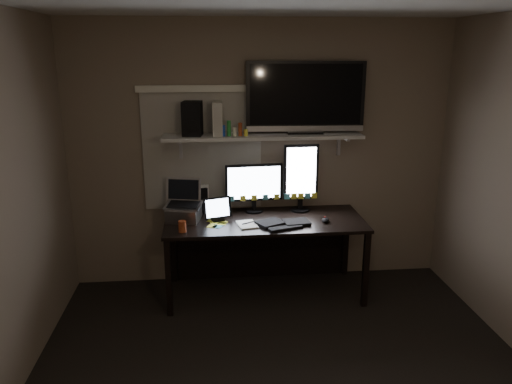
{
  "coord_description": "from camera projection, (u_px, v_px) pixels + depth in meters",
  "views": [
    {
      "loc": [
        -0.49,
        -2.83,
        2.23
      ],
      "look_at": [
        -0.1,
        1.25,
        1.05
      ],
      "focal_mm": 35.0,
      "sensor_mm": 36.0,
      "label": 1
    }
  ],
  "objects": [
    {
      "name": "back_wall",
      "position": [
        261.0,
        155.0,
        4.75
      ],
      "size": [
        3.6,
        0.0,
        3.6
      ],
      "primitive_type": "plane",
      "rotation": [
        1.57,
        0.0,
        0.0
      ],
      "color": "#756354",
      "rests_on": "floor"
    },
    {
      "name": "mouse",
      "position": [
        325.0,
        220.0,
        4.47
      ],
      "size": [
        0.09,
        0.12,
        0.04
      ],
      "primitive_type": "ellipsoid",
      "rotation": [
        0.0,
        0.0,
        -0.27
      ],
      "color": "black",
      "rests_on": "desk"
    },
    {
      "name": "laptop",
      "position": [
        183.0,
        202.0,
        4.46
      ],
      "size": [
        0.37,
        0.33,
        0.36
      ],
      "primitive_type": "cube",
      "rotation": [
        0.0,
        0.0,
        -0.22
      ],
      "color": "#A3A3A8",
      "rests_on": "desk"
    },
    {
      "name": "file_sorter",
      "position": [
        196.0,
        199.0,
        4.72
      ],
      "size": [
        0.21,
        0.14,
        0.25
      ],
      "primitive_type": "cube",
      "rotation": [
        0.0,
        0.0,
        0.29
      ],
      "color": "black",
      "rests_on": "desk"
    },
    {
      "name": "keyboard",
      "position": [
        283.0,
        223.0,
        4.4
      ],
      "size": [
        0.5,
        0.32,
        0.03
      ],
      "primitive_type": "cube",
      "rotation": [
        0.0,
        0.0,
        0.31
      ],
      "color": "black",
      "rests_on": "desk"
    },
    {
      "name": "desk",
      "position": [
        263.0,
        233.0,
        4.7
      ],
      "size": [
        1.8,
        0.75,
        0.73
      ],
      "color": "black",
      "rests_on": "floor"
    },
    {
      "name": "monitor_landscape",
      "position": [
        254.0,
        188.0,
        4.69
      ],
      "size": [
        0.54,
        0.09,
        0.47
      ],
      "primitive_type": "cube",
      "rotation": [
        0.0,
        0.0,
        0.07
      ],
      "color": "black",
      "rests_on": "desk"
    },
    {
      "name": "monitor_portrait",
      "position": [
        301.0,
        177.0,
        4.7
      ],
      "size": [
        0.33,
        0.07,
        0.66
      ],
      "primitive_type": "cube",
      "rotation": [
        0.0,
        0.0,
        0.02
      ],
      "color": "black",
      "rests_on": "desk"
    },
    {
      "name": "bottles",
      "position": [
        232.0,
        129.0,
        4.39
      ],
      "size": [
        0.22,
        0.11,
        0.14
      ],
      "primitive_type": null,
      "rotation": [
        0.0,
        0.0,
        0.3
      ],
      "color": "#A50F0C",
      "rests_on": "wall_shelf"
    },
    {
      "name": "game_console",
      "position": [
        218.0,
        118.0,
        4.44
      ],
      "size": [
        0.09,
        0.25,
        0.3
      ],
      "primitive_type": "cube",
      "rotation": [
        0.0,
        0.0,
        -0.07
      ],
      "color": "silver",
      "rests_on": "wall_shelf"
    },
    {
      "name": "tv",
      "position": [
        305.0,
        98.0,
        4.5
      ],
      "size": [
        1.08,
        0.24,
        0.64
      ],
      "primitive_type": "cube",
      "rotation": [
        0.0,
        0.0,
        -0.05
      ],
      "color": "black",
      "rests_on": "wall_shelf"
    },
    {
      "name": "tablet",
      "position": [
        218.0,
        209.0,
        4.47
      ],
      "size": [
        0.27,
        0.18,
        0.22
      ],
      "primitive_type": "cube",
      "rotation": [
        0.0,
        0.0,
        0.3
      ],
      "color": "black",
      "rests_on": "desk"
    },
    {
      "name": "window_blinds",
      "position": [
        202.0,
        151.0,
        4.67
      ],
      "size": [
        1.1,
        0.02,
        1.1
      ],
      "primitive_type": "cube",
      "color": "#B3AEA1",
      "rests_on": "back_wall"
    },
    {
      "name": "sticky_notes",
      "position": [
        226.0,
        223.0,
        4.45
      ],
      "size": [
        0.4,
        0.34,
        0.0
      ],
      "primitive_type": null,
      "rotation": [
        0.0,
        0.0,
        0.33
      ],
      "color": "#FDF745",
      "rests_on": "desk"
    },
    {
      "name": "notepad",
      "position": [
        247.0,
        224.0,
        4.39
      ],
      "size": [
        0.19,
        0.24,
        0.01
      ],
      "primitive_type": "cube",
      "rotation": [
        0.0,
        0.0,
        0.18
      ],
      "color": "white",
      "rests_on": "desk"
    },
    {
      "name": "wall_shelf",
      "position": [
        263.0,
        136.0,
        4.52
      ],
      "size": [
        1.8,
        0.35,
        0.03
      ],
      "primitive_type": "cube",
      "color": "beige",
      "rests_on": "back_wall"
    },
    {
      "name": "speaker",
      "position": [
        192.0,
        119.0,
        4.41
      ],
      "size": [
        0.19,
        0.22,
        0.3
      ],
      "primitive_type": "cube",
      "rotation": [
        0.0,
        0.0,
        -0.13
      ],
      "color": "black",
      "rests_on": "wall_shelf"
    },
    {
      "name": "cup",
      "position": [
        182.0,
        226.0,
        4.22
      ],
      "size": [
        0.09,
        0.09,
        0.1
      ],
      "primitive_type": "cylinder",
      "rotation": [
        0.0,
        0.0,
        0.33
      ],
      "color": "#94391A",
      "rests_on": "desk"
    }
  ]
}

